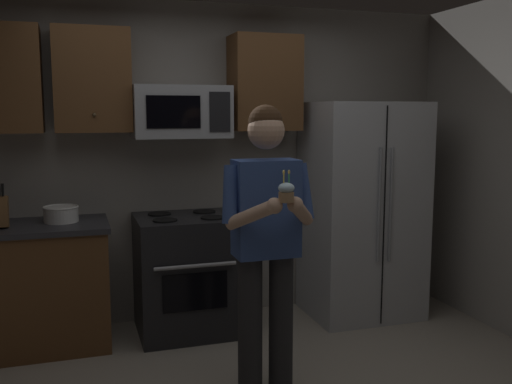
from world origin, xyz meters
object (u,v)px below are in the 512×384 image
(oven_range, at_px, (186,274))
(refrigerator, at_px, (362,210))
(bowl_large_white, at_px, (61,214))
(person, at_px, (266,234))
(microwave, at_px, (181,112))
(cupcake, at_px, (286,192))

(oven_range, bearing_deg, refrigerator, -1.50)
(oven_range, distance_m, refrigerator, 1.56)
(bowl_large_white, bearing_deg, oven_range, -3.78)
(bowl_large_white, distance_m, person, 1.68)
(refrigerator, distance_m, bowl_large_white, 2.41)
(microwave, bearing_deg, cupcake, -80.19)
(refrigerator, distance_m, cupcake, 1.92)
(microwave, relative_size, refrigerator, 0.41)
(microwave, bearing_deg, oven_range, -90.02)
(oven_range, height_order, microwave, microwave)
(oven_range, bearing_deg, cupcake, -79.40)
(oven_range, xyz_separation_m, microwave, (0.00, 0.12, 1.26))
(oven_range, height_order, refrigerator, refrigerator)
(microwave, distance_m, refrigerator, 1.72)
(oven_range, xyz_separation_m, person, (0.27, -1.13, 0.53))
(refrigerator, relative_size, bowl_large_white, 7.08)
(refrigerator, height_order, cupcake, refrigerator)
(refrigerator, bearing_deg, microwave, 173.97)
(refrigerator, height_order, bowl_large_white, refrigerator)
(microwave, xyz_separation_m, bowl_large_white, (-0.91, -0.06, -0.74))
(microwave, relative_size, person, 0.42)
(bowl_large_white, bearing_deg, person, -45.27)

